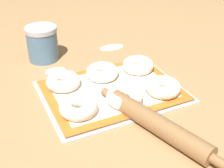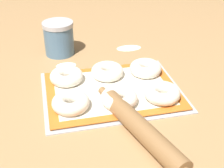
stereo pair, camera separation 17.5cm
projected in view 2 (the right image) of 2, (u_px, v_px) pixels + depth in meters
The scene contains 13 objects.
ground_plane at pixel (109, 94), 0.99m from camera, with size 2.80×2.80×0.00m, color #A87F51.
baking_tray at pixel (112, 91), 0.99m from camera, with size 0.43×0.33×0.01m.
baking_mat at pixel (112, 90), 0.99m from camera, with size 0.41×0.31×0.00m.
bagel_front_left at pixel (71, 103), 0.89m from camera, with size 0.11×0.11×0.04m.
bagel_front_center at pixel (119, 98), 0.91m from camera, with size 0.11×0.11×0.04m.
bagel_front_right at pixel (162, 93), 0.93m from camera, with size 0.11×0.11×0.04m.
bagel_back_left at pixel (67, 76), 1.02m from camera, with size 0.11×0.11×0.04m.
bagel_back_center at pixel (107, 71), 1.05m from camera, with size 0.11×0.11×0.04m.
bagel_back_right at pixel (146, 68), 1.06m from camera, with size 0.11×0.11×0.04m.
flour_canister at pixel (59, 38), 1.20m from camera, with size 0.12×0.12×0.13m.
rolling_pin at pixel (141, 129), 0.80m from camera, with size 0.15×0.42×0.05m.
flour_patch_near at pixel (66, 65), 1.14m from camera, with size 0.07×0.05×0.00m.
flour_patch_far at pixel (129, 48), 1.27m from camera, with size 0.10×0.06×0.00m.
Camera 2 is at (-0.18, -0.80, 0.55)m, focal length 50.00 mm.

